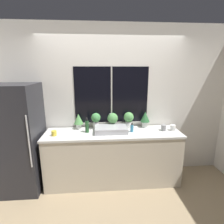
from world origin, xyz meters
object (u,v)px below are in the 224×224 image
object	(u,v)px
potted_plant_left	(96,119)
mug_white	(173,128)
potted_plant_right	(129,119)
potted_plant_far_right	(145,118)
potted_plant_far_left	(79,120)
mug_grey	(164,128)
sink	(111,129)
soap_bottle	(132,128)
bottle_tall	(87,126)
potted_plant_center	(113,119)
refrigerator	(18,138)
mug_yellow	(54,133)

from	to	relation	value
potted_plant_left	mug_white	world-z (taller)	potted_plant_left
potted_plant_right	potted_plant_far_right	bearing A→B (deg)	0.00
potted_plant_far_left	mug_grey	size ratio (longest dim) A/B	2.74
potted_plant_far_right	mug_grey	world-z (taller)	potted_plant_far_right
sink	soap_bottle	distance (m)	0.35
sink	potted_plant_right	size ratio (longest dim) A/B	1.90
sink	potted_plant_far_left	xyz separation A→B (m)	(-0.56, 0.20, 0.12)
bottle_tall	potted_plant_center	bearing A→B (deg)	23.19
sink	potted_plant_far_right	world-z (taller)	potted_plant_far_right
refrigerator	mug_white	bearing A→B (deg)	0.86
potted_plant_far_left	mug_yellow	bearing A→B (deg)	-139.49
refrigerator	mug_yellow	size ratio (longest dim) A/B	20.55
potted_plant_far_left	bottle_tall	world-z (taller)	potted_plant_far_left
bottle_tall	mug_yellow	bearing A→B (deg)	-167.41
potted_plant_center	refrigerator	bearing A→B (deg)	-170.78
mug_grey	mug_white	xyz separation A→B (m)	(0.16, -0.01, -0.00)
potted_plant_right	mug_white	world-z (taller)	potted_plant_right
potted_plant_center	potted_plant_right	distance (m)	0.29
refrigerator	potted_plant_far_right	bearing A→B (deg)	6.70
potted_plant_far_left	soap_bottle	bearing A→B (deg)	-14.06
potted_plant_left	mug_grey	bearing A→B (deg)	-9.94
mug_grey	soap_bottle	bearing A→B (deg)	-177.52
potted_plant_far_left	potted_plant_far_right	bearing A→B (deg)	0.00
potted_plant_center	potted_plant_right	world-z (taller)	potted_plant_right
sink	potted_plant_left	xyz separation A→B (m)	(-0.25, 0.20, 0.13)
bottle_tall	potted_plant_far_right	bearing A→B (deg)	10.44
refrigerator	potted_plant_far_right	distance (m)	2.16
potted_plant_center	mug_white	bearing A→B (deg)	-11.69
refrigerator	mug_grey	world-z (taller)	refrigerator
potted_plant_center	bottle_tall	bearing A→B (deg)	-156.81
soap_bottle	mug_white	xyz separation A→B (m)	(0.72, 0.02, -0.01)
mug_yellow	mug_white	bearing A→B (deg)	2.71
bottle_tall	potted_plant_far_left	bearing A→B (deg)	129.69
potted_plant_far_right	mug_grey	distance (m)	0.36
potted_plant_right	bottle_tall	distance (m)	0.76
sink	bottle_tall	xyz separation A→B (m)	(-0.40, 0.01, 0.06)
mug_grey	refrigerator	bearing A→B (deg)	-178.89
refrigerator	potted_plant_far_left	size ratio (longest dim) A/B	6.34
potted_plant_center	mug_grey	bearing A→B (deg)	-13.26
potted_plant_far_left	potted_plant_left	world-z (taller)	potted_plant_left
sink	mug_grey	world-z (taller)	sink
potted_plant_left	soap_bottle	bearing A→B (deg)	-20.65
soap_bottle	mug_grey	world-z (taller)	soap_bottle
refrigerator	mug_grey	xyz separation A→B (m)	(2.41, 0.05, 0.10)
refrigerator	potted_plant_center	bearing A→B (deg)	9.22
potted_plant_left	potted_plant_far_left	bearing A→B (deg)	180.00
soap_bottle	mug_grey	distance (m)	0.56
potted_plant_center	mug_grey	xyz separation A→B (m)	(0.86, -0.20, -0.11)
sink	potted_plant_far_left	size ratio (longest dim) A/B	1.97
mug_grey	mug_yellow	bearing A→B (deg)	-176.79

